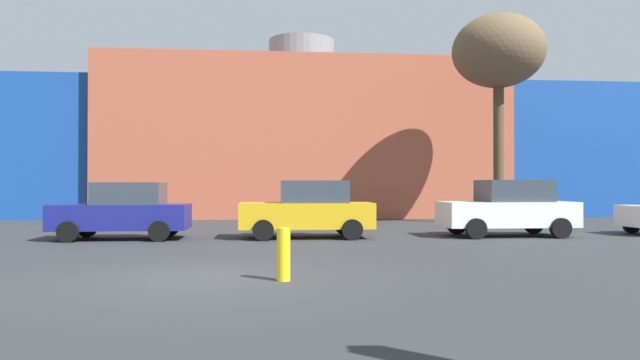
# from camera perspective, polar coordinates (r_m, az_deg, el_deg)

# --- Properties ---
(ground_plane) EXTENTS (200.00, 200.00, 0.00)m
(ground_plane) POSITION_cam_1_polar(r_m,az_deg,el_deg) (10.98, -12.04, -9.43)
(ground_plane) COLOR #2D3033
(building_backdrop) EXTENTS (41.36, 11.48, 10.57)m
(building_backdrop) POSITION_cam_1_polar(r_m,az_deg,el_deg) (35.19, -1.84, 3.31)
(building_backdrop) COLOR #B2563D
(building_backdrop) RESTS_ON ground_plane
(parked_car_1) EXTENTS (4.16, 2.04, 1.80)m
(parked_car_1) POSITION_cam_1_polar(r_m,az_deg,el_deg) (19.33, -18.84, -2.92)
(parked_car_1) COLOR navy
(parked_car_1) RESTS_ON ground_plane
(parked_car_2) EXTENTS (4.31, 2.11, 1.87)m
(parked_car_2) POSITION_cam_1_polar(r_m,az_deg,el_deg) (18.82, -1.18, -2.93)
(parked_car_2) COLOR gold
(parked_car_2) RESTS_ON ground_plane
(parked_car_3) EXTENTS (4.37, 2.14, 1.89)m
(parked_car_3) POSITION_cam_1_polar(r_m,az_deg,el_deg) (20.43, 18.13, -2.68)
(parked_car_3) COLOR white
(parked_car_3) RESTS_ON ground_plane
(bare_tree_0) EXTENTS (4.11, 4.11, 9.41)m
(bare_tree_0) POSITION_cam_1_polar(r_m,az_deg,el_deg) (27.63, 17.24, 11.88)
(bare_tree_0) COLOR brown
(bare_tree_0) RESTS_ON ground_plane
(bollard_yellow_0) EXTENTS (0.24, 0.24, 0.94)m
(bollard_yellow_0) POSITION_cam_1_polar(r_m,az_deg,el_deg) (10.34, -3.63, -7.35)
(bollard_yellow_0) COLOR yellow
(bollard_yellow_0) RESTS_ON ground_plane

